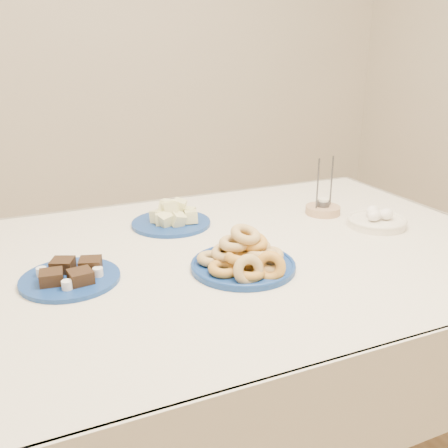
{
  "coord_description": "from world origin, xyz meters",
  "views": [
    {
      "loc": [
        -0.5,
        -1.17,
        1.29
      ],
      "look_at": [
        0.0,
        -0.05,
        0.85
      ],
      "focal_mm": 40.0,
      "sensor_mm": 36.0,
      "label": 1
    }
  ],
  "objects_px": {
    "brownie_plate": "(71,276)",
    "dining_table": "(217,287)",
    "melon_plate": "(172,218)",
    "candle_holder": "(323,209)",
    "egg_bowl": "(377,220)",
    "donut_platter": "(244,259)"
  },
  "relations": [
    {
      "from": "brownie_plate",
      "to": "donut_platter",
      "type": "bearing_deg",
      "value": -15.03
    },
    {
      "from": "melon_plate",
      "to": "brownie_plate",
      "type": "distance_m",
      "value": 0.45
    },
    {
      "from": "candle_holder",
      "to": "egg_bowl",
      "type": "distance_m",
      "value": 0.19
    },
    {
      "from": "brownie_plate",
      "to": "egg_bowl",
      "type": "bearing_deg",
      "value": 0.87
    },
    {
      "from": "brownie_plate",
      "to": "candle_holder",
      "type": "xyz_separation_m",
      "value": [
        0.86,
        0.19,
        0.01
      ]
    },
    {
      "from": "dining_table",
      "to": "melon_plate",
      "type": "distance_m",
      "value": 0.3
    },
    {
      "from": "dining_table",
      "to": "brownie_plate",
      "type": "height_order",
      "value": "brownie_plate"
    },
    {
      "from": "dining_table",
      "to": "melon_plate",
      "type": "height_order",
      "value": "melon_plate"
    },
    {
      "from": "dining_table",
      "to": "brownie_plate",
      "type": "bearing_deg",
      "value": -176.93
    },
    {
      "from": "donut_platter",
      "to": "candle_holder",
      "type": "height_order",
      "value": "candle_holder"
    },
    {
      "from": "donut_platter",
      "to": "melon_plate",
      "type": "height_order",
      "value": "donut_platter"
    },
    {
      "from": "melon_plate",
      "to": "egg_bowl",
      "type": "relative_size",
      "value": 1.4
    },
    {
      "from": "brownie_plate",
      "to": "dining_table",
      "type": "bearing_deg",
      "value": 3.07
    },
    {
      "from": "brownie_plate",
      "to": "egg_bowl",
      "type": "height_order",
      "value": "egg_bowl"
    },
    {
      "from": "donut_platter",
      "to": "candle_holder",
      "type": "distance_m",
      "value": 0.54
    },
    {
      "from": "melon_plate",
      "to": "candle_holder",
      "type": "xyz_separation_m",
      "value": [
        0.51,
        -0.1,
        -0.01
      ]
    },
    {
      "from": "dining_table",
      "to": "melon_plate",
      "type": "relative_size",
      "value": 5.84
    },
    {
      "from": "donut_platter",
      "to": "dining_table",
      "type": "bearing_deg",
      "value": 98.58
    },
    {
      "from": "candle_holder",
      "to": "egg_bowl",
      "type": "relative_size",
      "value": 0.94
    },
    {
      "from": "melon_plate",
      "to": "egg_bowl",
      "type": "distance_m",
      "value": 0.65
    },
    {
      "from": "brownie_plate",
      "to": "egg_bowl",
      "type": "relative_size",
      "value": 1.37
    },
    {
      "from": "brownie_plate",
      "to": "egg_bowl",
      "type": "distance_m",
      "value": 0.94
    }
  ]
}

